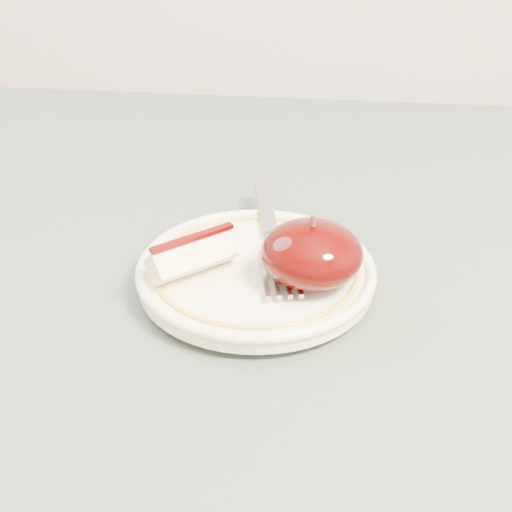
# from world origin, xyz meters

# --- Properties ---
(table) EXTENTS (0.90, 0.90, 0.75)m
(table) POSITION_xyz_m (0.00, 0.00, 0.66)
(table) COLOR brown
(table) RESTS_ON ground
(plate) EXTENTS (0.18, 0.18, 0.02)m
(plate) POSITION_xyz_m (-0.01, 0.01, 0.76)
(plate) COLOR beige
(plate) RESTS_ON table
(apple_half) EXTENTS (0.07, 0.07, 0.05)m
(apple_half) POSITION_xyz_m (0.03, -0.01, 0.79)
(apple_half) COLOR black
(apple_half) RESTS_ON plate
(apple_wedge) EXTENTS (0.07, 0.07, 0.03)m
(apple_wedge) POSITION_xyz_m (-0.06, -0.01, 0.78)
(apple_wedge) COLOR #FDEEBA
(apple_wedge) RESTS_ON plate
(fork) EXTENTS (0.06, 0.19, 0.00)m
(fork) POSITION_xyz_m (-0.01, 0.05, 0.77)
(fork) COLOR gray
(fork) RESTS_ON plate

